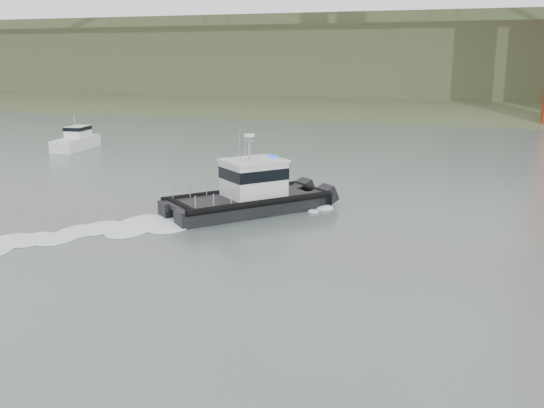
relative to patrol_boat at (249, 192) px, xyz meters
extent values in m
plane|color=slate|center=(5.65, -16.85, -1.25)|extent=(400.00, 400.00, 0.00)
cube|color=#3F4F2D|center=(5.65, 75.15, -1.25)|extent=(500.00, 44.72, 16.25)
cube|color=#3F4F2D|center=(5.65, 103.15, 4.75)|extent=(500.00, 70.00, 18.00)
cube|color=#3F4F2D|center=(5.65, 128.15, 9.75)|extent=(500.00, 60.00, 16.00)
cube|color=black|center=(-1.05, 0.71, -0.86)|extent=(7.66, 8.55, 1.12)
cube|color=black|center=(0.85, -0.94, -0.86)|extent=(7.66, 8.55, 1.12)
cube|color=black|center=(-0.41, -0.47, -0.41)|extent=(8.64, 9.14, 0.23)
cube|color=silver|center=(0.21, 0.24, 0.78)|extent=(4.32, 4.38, 2.15)
cube|color=black|center=(0.21, 0.24, 1.16)|extent=(4.40, 4.45, 0.70)
cube|color=silver|center=(0.21, 0.24, 1.93)|extent=(4.58, 4.64, 0.15)
cylinder|color=gray|center=(0.02, 0.03, 2.69)|extent=(0.15, 0.15, 1.68)
cylinder|color=white|center=(0.02, 0.03, 3.49)|extent=(0.65, 0.65, 0.17)
cube|color=silver|center=(-26.41, 19.23, -0.69)|extent=(3.09, 6.99, 1.35)
cube|color=silver|center=(-26.49, 19.79, 0.44)|extent=(2.13, 2.91, 1.35)
cube|color=black|center=(-26.49, 19.79, 0.89)|extent=(2.19, 2.97, 0.39)
cylinder|color=gray|center=(-26.41, 19.23, 1.68)|extent=(0.09, 0.09, 1.35)
camera|label=1|loc=(12.71, -34.33, 8.02)|focal=40.00mm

